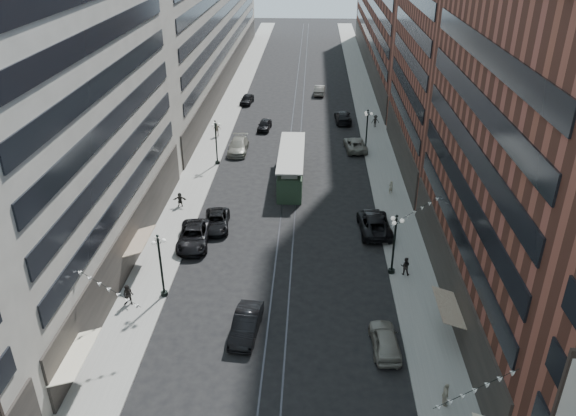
% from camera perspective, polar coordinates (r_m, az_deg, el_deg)
% --- Properties ---
extents(ground, '(220.00, 220.00, 0.00)m').
position_cam_1_polar(ground, '(73.07, 0.62, 5.82)').
color(ground, black).
rests_on(ground, ground).
extents(sidewalk_west, '(4.00, 180.00, 0.15)m').
position_cam_1_polar(sidewalk_west, '(83.46, -6.79, 8.46)').
color(sidewalk_west, gray).
rests_on(sidewalk_west, ground).
extents(sidewalk_east, '(4.00, 180.00, 0.15)m').
position_cam_1_polar(sidewalk_east, '(82.87, 8.57, 8.20)').
color(sidewalk_east, gray).
rests_on(sidewalk_east, ground).
extents(rail_west, '(0.12, 180.00, 0.02)m').
position_cam_1_polar(rail_west, '(82.48, 0.38, 8.37)').
color(rail_west, '#2D2D33').
rests_on(rail_west, ground).
extents(rail_east, '(0.12, 180.00, 0.02)m').
position_cam_1_polar(rail_east, '(82.44, 1.36, 8.35)').
color(rail_east, '#2D2D33').
rests_on(rail_east, ground).
extents(building_west_mid, '(8.00, 36.00, 28.00)m').
position_cam_1_polar(building_west_mid, '(47.02, -22.04, 9.60)').
color(building_west_mid, '#ADA799').
rests_on(building_west_mid, ground).
extents(building_west_far, '(8.00, 90.00, 26.00)m').
position_cam_1_polar(building_west_far, '(106.63, -8.35, 19.61)').
color(building_west_far, '#ADA799').
rests_on(building_west_far, ground).
extents(building_east_mid, '(8.00, 30.00, 24.00)m').
position_cam_1_polar(building_east_mid, '(41.58, 23.22, 4.26)').
color(building_east_mid, brown).
rests_on(building_east_mid, ground).
extents(building_east_far, '(8.00, 72.00, 24.00)m').
position_cam_1_polar(building_east_far, '(114.88, 10.52, 19.48)').
color(building_east_far, brown).
rests_on(building_east_far, ground).
extents(lamppost_sw_far, '(1.03, 1.14, 5.52)m').
position_cam_1_polar(lamppost_sw_far, '(44.53, -12.81, -5.54)').
color(lamppost_sw_far, black).
rests_on(lamppost_sw_far, sidewalk_west).
extents(lamppost_sw_mid, '(1.03, 1.14, 5.52)m').
position_cam_1_polar(lamppost_sw_mid, '(68.23, -7.31, 6.78)').
color(lamppost_sw_mid, black).
rests_on(lamppost_sw_mid, sidewalk_west).
extents(lamppost_se_far, '(1.03, 1.14, 5.52)m').
position_cam_1_polar(lamppost_se_far, '(46.95, 10.74, -3.47)').
color(lamppost_se_far, black).
rests_on(lamppost_se_far, sidewalk_east).
extents(lamppost_se_mid, '(1.03, 1.14, 5.52)m').
position_cam_1_polar(lamppost_se_mid, '(72.30, 8.01, 7.93)').
color(lamppost_se_mid, black).
rests_on(lamppost_se_mid, sidewalk_east).
extents(streetcar, '(2.84, 12.81, 3.54)m').
position_cam_1_polar(streetcar, '(64.00, 0.34, 4.19)').
color(streetcar, '#233726').
rests_on(streetcar, ground).
extents(car_2, '(3.16, 6.14, 1.66)m').
position_cam_1_polar(car_2, '(52.25, -9.56, -2.85)').
color(car_2, black).
rests_on(car_2, ground).
extents(car_4, '(2.08, 4.68, 1.56)m').
position_cam_1_polar(car_4, '(40.46, 9.84, -13.09)').
color(car_4, gray).
rests_on(car_4, ground).
extents(car_5, '(2.19, 5.12, 1.64)m').
position_cam_1_polar(car_5, '(41.25, -4.29, -11.71)').
color(car_5, black).
rests_on(car_5, ground).
extents(pedestrian_2, '(0.86, 0.49, 1.76)m').
position_cam_1_polar(pedestrian_2, '(45.29, -15.91, -8.50)').
color(pedestrian_2, black).
rests_on(pedestrian_2, sidewalk_west).
extents(pedestrian_4, '(0.50, 1.00, 1.65)m').
position_cam_1_polar(pedestrian_4, '(37.21, 15.71, -17.80)').
color(pedestrian_4, '#B0A892').
rests_on(pedestrian_4, sidewalk_east).
extents(car_7, '(2.81, 5.32, 1.43)m').
position_cam_1_polar(car_7, '(54.72, -7.27, -1.35)').
color(car_7, black).
rests_on(car_7, ground).
extents(car_8, '(2.35, 5.75, 1.67)m').
position_cam_1_polar(car_8, '(72.66, -5.07, 6.29)').
color(car_8, gray).
rests_on(car_8, ground).
extents(car_9, '(2.25, 4.55, 1.49)m').
position_cam_1_polar(car_9, '(92.94, -4.20, 10.97)').
color(car_9, black).
rests_on(car_9, ground).
extents(car_10, '(1.67, 4.53, 1.48)m').
position_cam_1_polar(car_10, '(55.13, 8.66, -1.18)').
color(car_10, black).
rests_on(car_10, ground).
extents(car_11, '(3.05, 5.71, 1.52)m').
position_cam_1_polar(car_11, '(73.66, 6.84, 6.44)').
color(car_11, slate).
rests_on(car_11, ground).
extents(car_12, '(2.51, 5.71, 1.63)m').
position_cam_1_polar(car_12, '(84.14, 5.61, 9.21)').
color(car_12, black).
rests_on(car_12, ground).
extents(car_13, '(2.04, 4.29, 1.42)m').
position_cam_1_polar(car_13, '(80.65, -2.40, 8.43)').
color(car_13, black).
rests_on(car_13, ground).
extents(car_14, '(1.98, 4.93, 1.59)m').
position_cam_1_polar(car_14, '(98.10, 3.22, 11.90)').
color(car_14, slate).
rests_on(car_14, ground).
extents(pedestrian_5, '(1.42, 0.47, 1.51)m').
position_cam_1_polar(pedestrian_5, '(59.13, -10.93, 0.85)').
color(pedestrian_5, black).
rests_on(pedestrian_5, sidewalk_west).
extents(pedestrian_6, '(1.21, 0.80, 1.89)m').
position_cam_1_polar(pedestrian_6, '(78.15, -7.22, 7.91)').
color(pedestrian_6, '#A19885').
rests_on(pedestrian_6, sidewalk_west).
extents(pedestrian_7, '(0.85, 0.56, 1.62)m').
position_cam_1_polar(pedestrian_7, '(48.06, 11.83, -5.79)').
color(pedestrian_7, black).
rests_on(pedestrian_7, sidewalk_east).
extents(pedestrian_8, '(0.64, 0.54, 1.49)m').
position_cam_1_polar(pedestrian_8, '(61.81, 10.40, 2.10)').
color(pedestrian_8, '#9F9983').
rests_on(pedestrian_8, sidewalk_east).
extents(pedestrian_9, '(1.19, 0.66, 1.74)m').
position_cam_1_polar(pedestrian_9, '(82.20, 8.86, 8.72)').
color(pedestrian_9, black).
rests_on(pedestrian_9, sidewalk_east).
extents(car_extra_0, '(3.20, 6.33, 1.72)m').
position_cam_1_polar(car_extra_0, '(54.24, 8.76, -1.56)').
color(car_extra_0, black).
rests_on(car_extra_0, ground).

